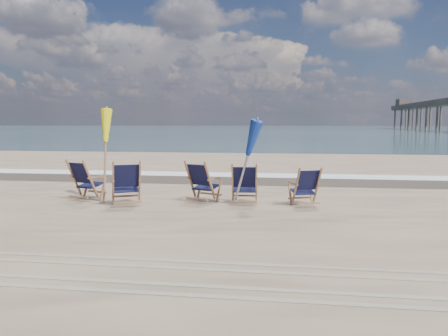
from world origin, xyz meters
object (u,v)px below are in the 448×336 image
at_px(umbrella_blue, 245,139).
at_px(umbrella_yellow, 104,130).
at_px(beach_chair_2, 210,183).
at_px(beach_chair_1, 140,183).
at_px(beach_chair_0, 90,181).
at_px(beach_chair_3, 256,184).
at_px(beach_chair_4, 318,186).

bearing_deg(umbrella_blue, umbrella_yellow, 176.56).
bearing_deg(beach_chair_2, beach_chair_1, 38.55).
relative_size(beach_chair_0, beach_chair_2, 1.01).
distance_m(beach_chair_1, umbrella_yellow, 1.71).
bearing_deg(beach_chair_2, beach_chair_3, -156.25).
bearing_deg(beach_chair_4, beach_chair_1, -14.33).
xyz_separation_m(beach_chair_4, umbrella_yellow, (-5.28, -0.03, 1.33)).
distance_m(beach_chair_0, beach_chair_3, 4.18).
distance_m(beach_chair_2, umbrella_blue, 1.40).
height_order(beach_chair_2, umbrella_yellow, umbrella_yellow).
distance_m(beach_chair_2, umbrella_yellow, 2.98).
distance_m(beach_chair_1, beach_chair_2, 1.69).
relative_size(beach_chair_1, umbrella_blue, 0.52).
bearing_deg(beach_chair_1, umbrella_blue, 161.32).
distance_m(beach_chair_4, umbrella_blue, 2.08).
relative_size(beach_chair_0, umbrella_blue, 0.50).
height_order(beach_chair_0, beach_chair_2, beach_chair_0).
bearing_deg(beach_chair_1, umbrella_yellow, -47.43).
distance_m(beach_chair_4, umbrella_yellow, 5.45).
relative_size(beach_chair_4, umbrella_yellow, 0.41).
distance_m(beach_chair_3, beach_chair_4, 1.46).
relative_size(beach_chair_3, beach_chair_4, 1.07).
height_order(beach_chair_1, beach_chair_2, beach_chair_1).
bearing_deg(beach_chair_3, beach_chair_4, 178.07).
relative_size(beach_chair_1, umbrella_yellow, 0.47).
bearing_deg(beach_chair_4, beach_chair_3, -18.88).
relative_size(beach_chair_0, beach_chair_4, 1.11).
height_order(beach_chair_1, beach_chair_4, beach_chair_1).
xyz_separation_m(beach_chair_1, umbrella_blue, (2.50, 0.24, 1.06)).
bearing_deg(umbrella_yellow, beach_chair_2, -0.46).
bearing_deg(beach_chair_4, umbrella_yellow, -20.52).
height_order(beach_chair_0, umbrella_blue, umbrella_blue).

